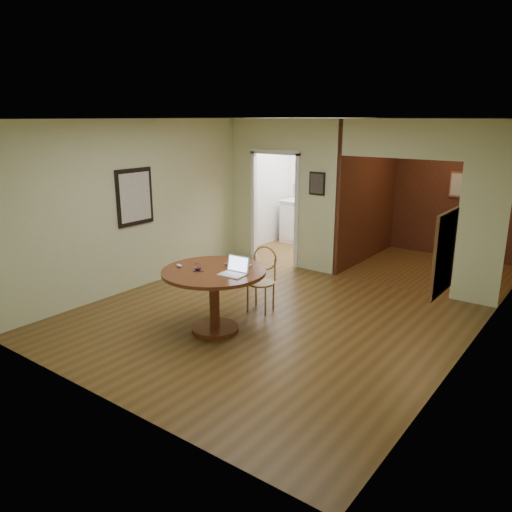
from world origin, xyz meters
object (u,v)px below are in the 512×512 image
Objects in this scene: chair at (262,275)px; closed_laptop at (236,266)px; dining_table at (214,286)px; open_laptop at (235,269)px.

closed_laptop is at bearing -93.79° from chair.
dining_table is 0.43m from open_laptop.
closed_laptop is at bearing 121.63° from open_laptop.
dining_table is 0.39m from closed_laptop.
dining_table is 4.08× the size of open_laptop.
open_laptop is at bearing -63.84° from closed_laptop.
chair is 1.07m from open_laptop.
chair is 2.85× the size of open_laptop.
open_laptop is at bearing -85.46° from chair.
chair is at bearing 87.52° from closed_laptop.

